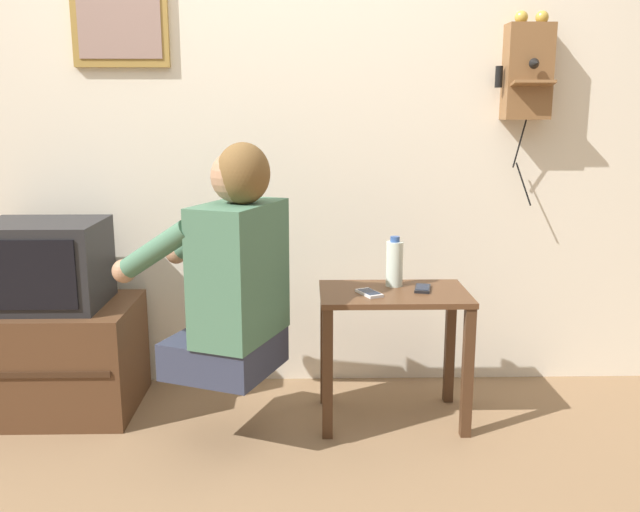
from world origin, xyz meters
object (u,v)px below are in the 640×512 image
object	(u,v)px
television	(44,264)
framed_picture	(119,7)
person	(232,272)
cell_phone_spare	(423,288)
wall_phone_antique	(527,70)
cell_phone_held	(369,293)
water_bottle	(394,263)

from	to	relation	value
television	framed_picture	xyz separation A→B (m)	(0.29, 0.29, 1.04)
person	television	size ratio (longest dim) A/B	1.81
television	framed_picture	size ratio (longest dim) A/B	0.96
television	cell_phone_spare	xyz separation A→B (m)	(1.55, -0.11, -0.08)
wall_phone_antique	framed_picture	world-z (taller)	framed_picture
wall_phone_antique	cell_phone_held	xyz separation A→B (m)	(-0.70, -0.42, -0.87)
water_bottle	television	bearing A→B (deg)	178.24
person	television	xyz separation A→B (m)	(-0.81, 0.31, -0.04)
framed_picture	cell_phone_spare	distance (m)	1.73
cell_phone_spare	water_bottle	distance (m)	0.15
framed_picture	cell_phone_held	world-z (taller)	framed_picture
wall_phone_antique	cell_phone_spare	size ratio (longest dim) A/B	6.13
cell_phone_held	wall_phone_antique	bearing A→B (deg)	6.33
television	water_bottle	distance (m)	1.44
water_bottle	framed_picture	bearing A→B (deg)	163.92
wall_phone_antique	cell_phone_held	bearing A→B (deg)	-149.30
framed_picture	water_bottle	size ratio (longest dim) A/B	2.39
television	wall_phone_antique	size ratio (longest dim) A/B	0.58
television	wall_phone_antique	distance (m)	2.19
television	cell_phone_held	xyz separation A→B (m)	(1.32, -0.18, -0.08)
cell_phone_spare	water_bottle	xyz separation A→B (m)	(-0.11, 0.07, 0.09)
framed_picture	cell_phone_held	xyz separation A→B (m)	(1.03, -0.46, -1.13)
cell_phone_held	cell_phone_spare	size ratio (longest dim) A/B	1.03
wall_phone_antique	water_bottle	xyz separation A→B (m)	(-0.59, -0.29, -0.78)
television	wall_phone_antique	xyz separation A→B (m)	(2.03, 0.24, 0.78)
television	cell_phone_held	distance (m)	1.34
framed_picture	cell_phone_held	distance (m)	1.59
television	cell_phone_spare	distance (m)	1.55
cell_phone_spare	wall_phone_antique	bearing A→B (deg)	48.57
framed_picture	water_bottle	xyz separation A→B (m)	(1.14, -0.33, -1.04)
wall_phone_antique	water_bottle	bearing A→B (deg)	-154.13
wall_phone_antique	water_bottle	size ratio (longest dim) A/B	3.99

